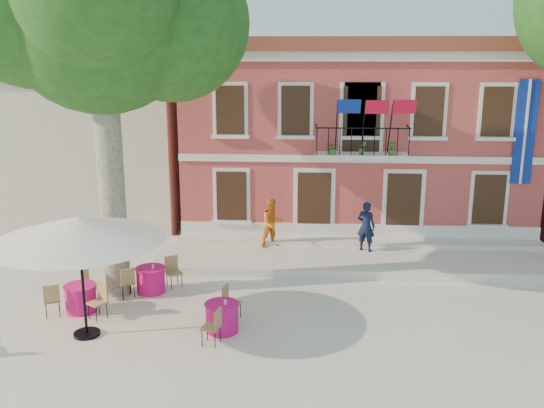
{
  "coord_description": "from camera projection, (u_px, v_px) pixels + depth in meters",
  "views": [
    {
      "loc": [
        0.14,
        -15.32,
        7.07
      ],
      "look_at": [
        -0.98,
        3.5,
        2.25
      ],
      "focal_mm": 40.0,
      "sensor_mm": 36.0,
      "label": 1
    }
  ],
  "objects": [
    {
      "name": "pedestrian_orange",
      "position": [
        272.0,
        223.0,
        21.22
      ],
      "size": [
        1.04,
        0.96,
        1.73
      ],
      "primitive_type": "imported",
      "rotation": [
        0.0,
        0.0,
        0.47
      ],
      "color": "orange",
      "rests_on": "terrace"
    },
    {
      "name": "patio_umbrella",
      "position": [
        78.0,
        229.0,
        14.74
      ],
      "size": [
        4.22,
        4.22,
        3.14
      ],
      "color": "black",
      "rests_on": "ground"
    },
    {
      "name": "neighbor_west",
      "position": [
        91.0,
        138.0,
        26.96
      ],
      "size": [
        9.4,
        9.4,
        6.4
      ],
      "color": "beige",
      "rests_on": "ground"
    },
    {
      "name": "cafe_table_0",
      "position": [
        81.0,
        297.0,
        16.75
      ],
      "size": [
        1.87,
        1.69,
        0.95
      ],
      "color": "#E0158E",
      "rests_on": "ground"
    },
    {
      "name": "pedestrian_navy",
      "position": [
        366.0,
        226.0,
        20.79
      ],
      "size": [
        0.75,
        0.64,
        1.74
      ],
      "primitive_type": "imported",
      "rotation": [
        0.0,
        0.0,
        2.72
      ],
      "color": "black",
      "rests_on": "terrace"
    },
    {
      "name": "main_building",
      "position": [
        353.0,
        131.0,
        25.18
      ],
      "size": [
        13.5,
        9.59,
        7.5
      ],
      "color": "#C54847",
      "rests_on": "ground"
    },
    {
      "name": "cafe_table_1",
      "position": [
        222.0,
        316.0,
        15.55
      ],
      "size": [
        0.9,
        1.97,
        0.95
      ],
      "color": "#E0158E",
      "rests_on": "ground"
    },
    {
      "name": "cafe_table_3",
      "position": [
        151.0,
        279.0,
        18.09
      ],
      "size": [
        1.81,
        1.45,
        0.95
      ],
      "color": "#E0158E",
      "rests_on": "ground"
    },
    {
      "name": "plane_tree_west",
      "position": [
        100.0,
        15.0,
        16.15
      ],
      "size": [
        5.51,
        5.51,
        10.83
      ],
      "color": "#A59E84",
      "rests_on": "ground"
    },
    {
      "name": "terrace",
      "position": [
        361.0,
        258.0,
        20.68
      ],
      "size": [
        14.0,
        3.4,
        0.3
      ],
      "primitive_type": "cube",
      "color": "silver",
      "rests_on": "ground"
    },
    {
      "name": "ground",
      "position": [
        300.0,
        315.0,
        16.57
      ],
      "size": [
        90.0,
        90.0,
        0.0
      ],
      "primitive_type": "plane",
      "color": "beige",
      "rests_on": "ground"
    }
  ]
}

